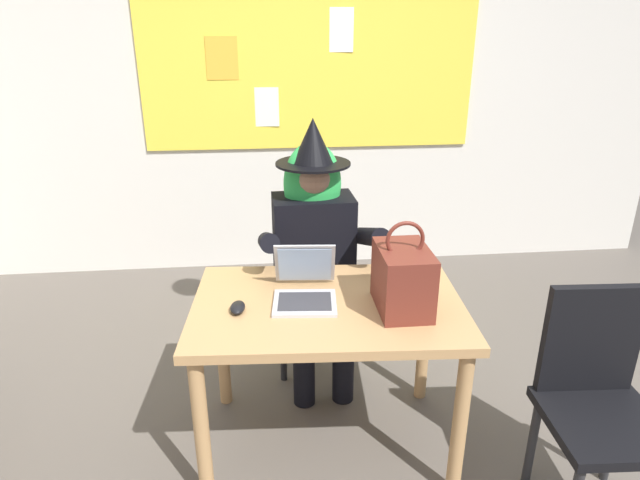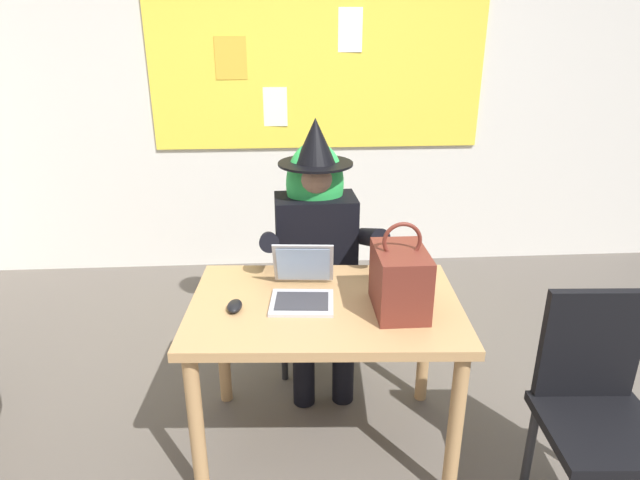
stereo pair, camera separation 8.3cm
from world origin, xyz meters
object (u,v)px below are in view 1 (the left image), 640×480
laptop (305,287)px  chair_extra_corner (598,394)px  chair_at_desk (314,274)px  handbag (403,278)px  desk_main (328,324)px  person_costumed (315,236)px  computer_mouse (238,307)px

laptop → chair_extra_corner: bearing=-19.1°
chair_at_desk → handbag: (0.29, -0.81, 0.35)m
desk_main → chair_at_desk: size_ratio=1.28×
person_costumed → chair_extra_corner: bearing=40.9°
desk_main → chair_at_desk: 0.74m
chair_at_desk → person_costumed: bearing=2.5°
chair_at_desk → handbag: size_ratio=2.42×
chair_at_desk → laptop: laptop is taller
chair_at_desk → chair_extra_corner: chair_at_desk is taller
laptop → computer_mouse: 0.29m
laptop → computer_mouse: size_ratio=3.30×
chair_at_desk → person_costumed: (-0.00, -0.12, 0.27)m
person_costumed → handbag: bearing=20.4°
desk_main → chair_extra_corner: 1.07m
desk_main → laptop: bearing=149.8°
computer_mouse → handbag: (0.66, -0.04, 0.12)m
chair_at_desk → handbag: handbag is taller
chair_extra_corner → chair_at_desk: bearing=-136.9°
laptop → handbag: handbag is taller
chair_extra_corner → desk_main: bearing=-110.2°
chair_at_desk → chair_extra_corner: (0.97, -1.16, -0.00)m
chair_extra_corner → person_costumed: bearing=-133.6°
desk_main → person_costumed: 0.63m
person_costumed → computer_mouse: person_costumed is taller
chair_at_desk → laptop: bearing=-4.3°
laptop → chair_extra_corner: (1.07, -0.48, -0.27)m
person_costumed → computer_mouse: bearing=-32.4°
person_costumed → handbag: (0.29, -0.69, 0.07)m
computer_mouse → handbag: handbag is taller
person_costumed → chair_extra_corner: size_ratio=1.52×
chair_at_desk → handbag: 0.93m
chair_at_desk → handbag: bearing=23.3°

